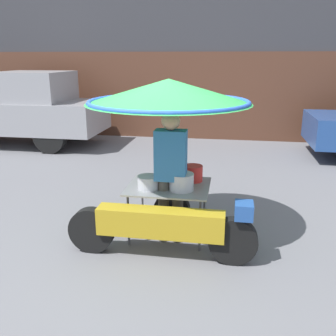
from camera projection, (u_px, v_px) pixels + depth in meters
The scene contains 5 objects.
ground_plane at pixel (143, 252), 4.53m from camera, with size 36.00×36.00×0.00m, color slate.
shopfront_building at pixel (201, 58), 11.15m from camera, with size 28.00×2.06×4.49m.
vendor_motorcycle_cart at pixel (168, 116), 4.47m from camera, with size 2.23×2.00×2.03m.
vendor_person at pixel (171, 171), 4.56m from camera, with size 0.38×0.22×1.66m.
pickup_truck at pixel (12, 109), 9.87m from camera, with size 5.06×1.81×1.91m.
Camera 1 is at (0.98, -3.94, 2.28)m, focal length 40.00 mm.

